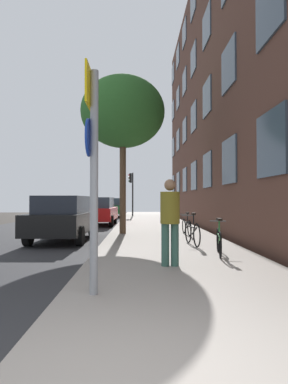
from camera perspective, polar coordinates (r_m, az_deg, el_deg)
name	(u,v)px	position (r m, az deg, el deg)	size (l,w,h in m)	color
ground_plane	(90,228)	(17.43, -9.64, -6.29)	(41.80, 41.80, 0.00)	#332D28
road_asphalt	(50,228)	(17.86, -16.36, -6.12)	(7.00, 38.00, 0.01)	#2D2D30
sidewalk	(155,227)	(17.26, 1.99, -6.16)	(4.20, 38.00, 0.12)	#9E9389
building_facade	(205,89)	(18.02, 10.73, 17.57)	(0.56, 27.00, 14.65)	#513328
sign_post	(93,160)	(4.78, -9.15, 5.61)	(0.16, 0.60, 3.34)	gray
traffic_light	(132,186)	(27.33, -2.24, 1.02)	(0.43, 0.24, 3.68)	black
tree_near	(123,113)	(13.60, -3.78, 13.91)	(3.45, 3.45, 6.45)	brown
bicycle_0	(219,241)	(8.28, 13.20, -8.40)	(0.47, 1.58, 0.92)	black
bicycle_1	(192,232)	(9.90, 8.60, -7.11)	(0.42, 1.64, 0.98)	black
bicycle_2	(187,226)	(12.74, 7.60, -6.00)	(0.42, 1.61, 0.89)	black
pedestrian_0	(170,216)	(6.70, 4.65, -4.34)	(0.53, 0.53, 1.80)	#33594C
car_0	(64,218)	(12.00, -14.12, -4.46)	(1.92, 4.31, 1.62)	black
car_1	(99,211)	(18.95, -7.93, -3.35)	(1.89, 4.32, 1.62)	red
car_2	(113,207)	(28.00, -5.62, -2.72)	(1.80, 3.99, 1.62)	#19662D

